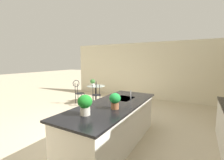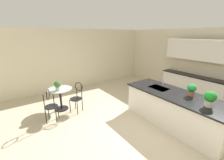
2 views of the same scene
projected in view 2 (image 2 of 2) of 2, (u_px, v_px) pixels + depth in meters
name	position (u px, v px, depth m)	size (l,w,h in m)	color
ground_plane	(143.00, 128.00, 4.02)	(40.00, 40.00, 0.00)	beige
wall_back	(213.00, 65.00, 5.62)	(9.00, 0.12, 2.70)	beige
wall_left_window	(79.00, 59.00, 6.95)	(0.12, 7.80, 2.70)	beige
kitchen_island	(173.00, 109.00, 4.11)	(2.80, 1.06, 0.92)	white
back_counter_run	(192.00, 85.00, 5.94)	(2.44, 0.64, 1.52)	white
upper_cabinet_run	(198.00, 50.00, 5.51)	(2.40, 0.36, 0.76)	white
bistro_table	(61.00, 97.00, 4.92)	(0.80, 0.80, 0.74)	black
chair_near_window	(77.00, 96.00, 4.69)	(0.53, 0.53, 1.04)	black
chair_by_island	(50.00, 104.00, 4.15)	(0.52, 0.51, 1.04)	black
sink_faucet	(163.00, 83.00, 4.47)	(0.02, 0.02, 0.22)	#B2B5BA
potted_plant_on_table	(58.00, 85.00, 4.65)	(0.22, 0.22, 0.31)	beige
potted_plant_counter_far	(210.00, 98.00, 3.21)	(0.25, 0.25, 0.35)	beige
potted_plant_counter_near	(192.00, 89.00, 3.80)	(0.22, 0.22, 0.31)	#9E603D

